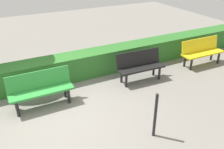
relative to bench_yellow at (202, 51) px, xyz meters
The scene contains 6 objects.
ground_plane 5.11m from the bench_yellow, ahead, with size 20.64×20.64×0.00m, color gray.
bench_yellow is the anchor object (origin of this frame).
bench_black 2.41m from the bench_yellow, ahead, with size 1.41×0.54×0.86m.
bench_green 5.24m from the bench_yellow, ahead, with size 1.52×0.46×0.86m.
hedge_row 3.99m from the bench_yellow, 14.39° to the right, with size 16.64×0.65×0.73m, color #2D6B28.
railing_post_mid 4.10m from the bench_yellow, 32.23° to the left, with size 0.06×0.06×1.00m, color black.
Camera 1 is at (0.95, 4.70, 3.42)m, focal length 38.85 mm.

